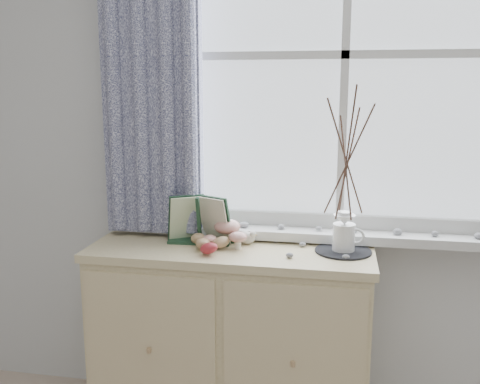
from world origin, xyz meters
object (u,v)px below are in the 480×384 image
at_px(botanical_book, 198,220).
at_px(twig_pitcher, 347,157).
at_px(toadstool_cluster, 228,231).
at_px(sideboard, 231,340).

bearing_deg(botanical_book, twig_pitcher, -2.55).
bearing_deg(toadstool_cluster, botanical_book, -174.07).
distance_m(botanical_book, toadstool_cluster, 0.14).
relative_size(toadstool_cluster, twig_pitcher, 0.28).
distance_m(toadstool_cluster, twig_pitcher, 0.59).
xyz_separation_m(botanical_book, toadstool_cluster, (0.13, 0.01, -0.05)).
relative_size(sideboard, twig_pitcher, 1.75).
bearing_deg(toadstool_cluster, sideboard, -60.80).
relative_size(botanical_book, twig_pitcher, 0.45).
relative_size(sideboard, toadstool_cluster, 6.34).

